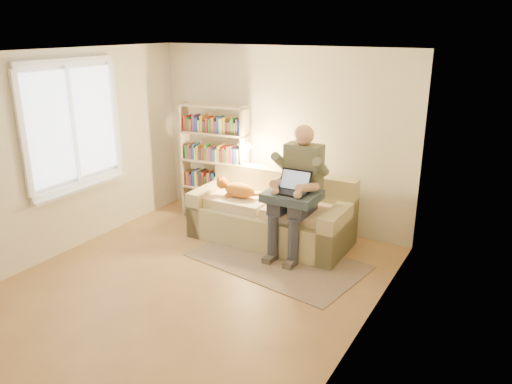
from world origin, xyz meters
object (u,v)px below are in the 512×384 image
Objects in this scene: sofa at (272,217)px; laptop at (299,188)px; bookshelf at (214,157)px; cat at (235,189)px; person at (298,184)px.

laptop reaches higher than sofa.
cat is at bearing -42.33° from bookshelf.
laptop is (0.54, -0.33, 0.60)m from sofa.
sofa is 0.65m from cat.
laptop is 1.81m from bookshelf.
cat is 1.10m from laptop.
sofa is at bearing -21.83° from bookshelf.
cat is 0.39× the size of bookshelf.
cat is at bearing 169.70° from laptop.
laptop is at bearing -27.44° from bookshelf.
person is 4.08× the size of laptop.
bookshelf reaches higher than sofa.
person reaches higher than laptop.
bookshelf is at bearing 159.01° from laptop.
bookshelf is (-1.16, 0.31, 0.64)m from sofa.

